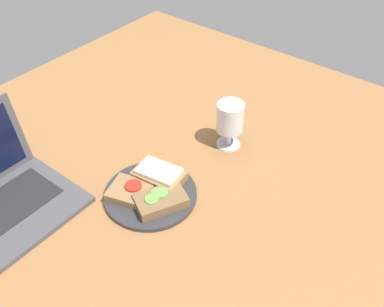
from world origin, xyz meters
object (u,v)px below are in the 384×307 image
plate (151,194)px  sandwich_with_tomato (130,191)px  wine_glass (230,119)px  sandwich_with_cheese (159,175)px  sandwich_with_cucumber (161,200)px

plate → sandwich_with_tomato: size_ratio=1.90×
wine_glass → sandwich_with_cheese: bearing=168.0°
plate → sandwich_with_tomato: 4.75cm
sandwich_with_cheese → sandwich_with_tomato: bearing=164.5°
sandwich_with_tomato → sandwich_with_cheese: bearing=-15.5°
sandwich_with_cucumber → sandwich_with_tomato: bearing=104.2°
sandwich_with_cheese → plate: bearing=-165.5°
plate → wine_glass: (26.60, -3.58, 7.89)cm
sandwich_with_cucumber → wine_glass: wine_glass is taller
sandwich_with_tomato → sandwich_with_cucumber: (1.90, -7.53, 0.30)cm
sandwich_with_cheese → sandwich_with_tomato: 7.81cm
sandwich_with_tomato → sandwich_with_cucumber: size_ratio=0.86×
sandwich_with_cheese → sandwich_with_tomato: (-7.50, 2.08, -0.64)cm
plate → sandwich_with_tomato: bearing=134.1°
sandwich_with_tomato → wine_glass: (29.71, -6.79, 6.32)cm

